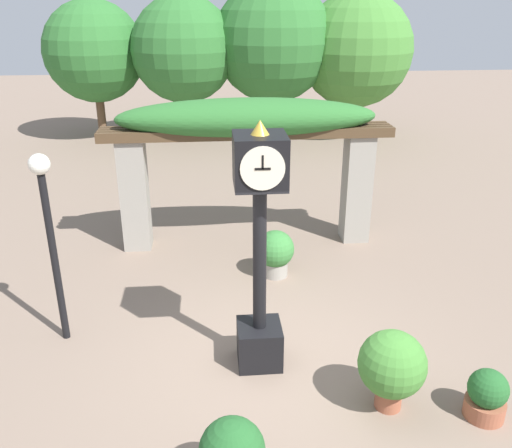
{
  "coord_description": "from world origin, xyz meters",
  "views": [
    {
      "loc": [
        -0.71,
        -5.82,
        4.49
      ],
      "look_at": [
        -0.13,
        0.6,
        1.78
      ],
      "focal_mm": 38.0,
      "sensor_mm": 36.0,
      "label": 1
    }
  ],
  "objects_px": {
    "potted_plant_far_left": "(275,252)",
    "lamp_post": "(48,219)",
    "potted_plant_near_right": "(392,366)",
    "pedestal_clock": "(260,247)",
    "potted_plant_far_right": "(487,395)"
  },
  "relations": [
    {
      "from": "potted_plant_far_left",
      "to": "lamp_post",
      "type": "height_order",
      "value": "lamp_post"
    },
    {
      "from": "potted_plant_far_right",
      "to": "lamp_post",
      "type": "bearing_deg",
      "value": 158.43
    },
    {
      "from": "potted_plant_near_right",
      "to": "lamp_post",
      "type": "relative_size",
      "value": 0.37
    },
    {
      "from": "potted_plant_near_right",
      "to": "lamp_post",
      "type": "distance_m",
      "value": 4.67
    },
    {
      "from": "potted_plant_far_left",
      "to": "lamp_post",
      "type": "bearing_deg",
      "value": -153.4
    },
    {
      "from": "pedestal_clock",
      "to": "lamp_post",
      "type": "bearing_deg",
      "value": 163.32
    },
    {
      "from": "potted_plant_near_right",
      "to": "lamp_post",
      "type": "xyz_separation_m",
      "value": [
        -4.13,
        1.79,
        1.24
      ]
    },
    {
      "from": "pedestal_clock",
      "to": "potted_plant_far_left",
      "type": "distance_m",
      "value": 2.75
    },
    {
      "from": "pedestal_clock",
      "to": "potted_plant_far_left",
      "type": "relative_size",
      "value": 3.92
    },
    {
      "from": "pedestal_clock",
      "to": "lamp_post",
      "type": "relative_size",
      "value": 1.2
    },
    {
      "from": "pedestal_clock",
      "to": "potted_plant_far_left",
      "type": "xyz_separation_m",
      "value": [
        0.5,
        2.41,
        -1.24
      ]
    },
    {
      "from": "potted_plant_far_left",
      "to": "lamp_post",
      "type": "distance_m",
      "value": 3.83
    },
    {
      "from": "pedestal_clock",
      "to": "potted_plant_far_left",
      "type": "height_order",
      "value": "pedestal_clock"
    },
    {
      "from": "pedestal_clock",
      "to": "potted_plant_near_right",
      "type": "relative_size",
      "value": 3.22
    },
    {
      "from": "potted_plant_far_right",
      "to": "pedestal_clock",
      "type": "bearing_deg",
      "value": 153.5
    }
  ]
}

